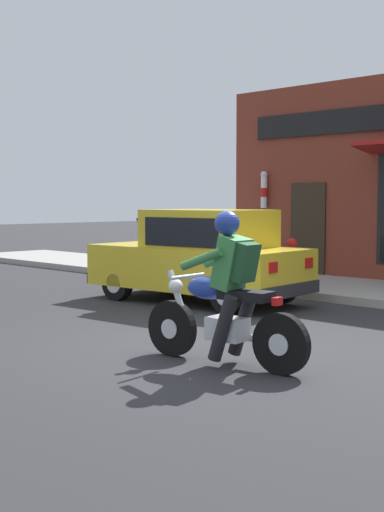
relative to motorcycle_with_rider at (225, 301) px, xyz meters
The scene contains 6 objects.
ground_plane 1.05m from the motorcycle_with_rider, 41.38° to the left, with size 80.00×80.00×0.00m, color #2B2B2D.
sidewalk_curb 6.90m from the motorcycle_with_rider, 30.85° to the left, with size 2.60×22.00×0.14m, color #9E9B93.
motorcycle_with_rider is the anchor object (origin of this frame).
car_hatchback 4.59m from the motorcycle_with_rider, 47.93° to the left, with size 1.98×3.91×1.57m.
fire_hydrant 6.09m from the motorcycle_with_rider, 30.93° to the left, with size 0.36×0.24×0.88m.
trash_bin 8.01m from the motorcycle_with_rider, 44.36° to the left, with size 0.56×0.56×0.98m.
Camera 1 is at (-6.02, -5.52, 1.73)m, focal length 50.00 mm.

